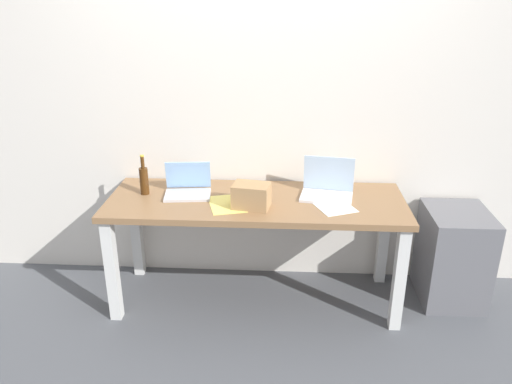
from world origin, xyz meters
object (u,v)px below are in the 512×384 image
(desk, at_px, (256,213))
(filing_cabinet, at_px, (453,256))
(beer_bottle, at_px, (144,179))
(cardboard_box, at_px, (251,196))
(laptop_left, at_px, (188,188))
(computer_mouse, at_px, (243,187))
(laptop_right, at_px, (327,188))

(desk, height_order, filing_cabinet, desk)
(beer_bottle, distance_m, filing_cabinet, 2.12)
(desk, distance_m, cardboard_box, 0.22)
(laptop_left, height_order, cardboard_box, laptop_left)
(laptop_left, bearing_deg, cardboard_box, -23.13)
(laptop_left, bearing_deg, desk, -7.27)
(laptop_left, distance_m, computer_mouse, 0.37)
(beer_bottle, xyz_separation_m, cardboard_box, (0.71, -0.18, -0.02))
(desk, relative_size, filing_cabinet, 2.97)
(laptop_right, distance_m, filing_cabinet, 0.99)
(laptop_right, relative_size, cardboard_box, 1.62)
(laptop_left, relative_size, filing_cabinet, 0.49)
(desk, relative_size, computer_mouse, 18.98)
(computer_mouse, bearing_deg, beer_bottle, 168.93)
(laptop_right, height_order, cardboard_box, laptop_right)
(computer_mouse, height_order, cardboard_box, cardboard_box)
(beer_bottle, relative_size, cardboard_box, 1.20)
(desk, height_order, beer_bottle, beer_bottle)
(desk, distance_m, filing_cabinet, 1.37)
(laptop_left, relative_size, computer_mouse, 3.13)
(computer_mouse, xyz_separation_m, filing_cabinet, (1.42, -0.07, -0.44))
(cardboard_box, bearing_deg, desk, 80.46)
(desk, xyz_separation_m, beer_bottle, (-0.73, 0.05, 0.20))
(desk, bearing_deg, beer_bottle, 175.99)
(laptop_left, relative_size, cardboard_box, 1.42)
(desk, bearing_deg, laptop_right, 10.10)
(laptop_right, bearing_deg, laptop_left, -178.47)
(filing_cabinet, bearing_deg, beer_bottle, -178.80)
(laptop_right, bearing_deg, beer_bottle, -178.55)
(beer_bottle, bearing_deg, laptop_right, 1.45)
(beer_bottle, bearing_deg, filing_cabinet, 1.20)
(cardboard_box, xyz_separation_m, filing_cabinet, (1.34, 0.22, -0.50))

